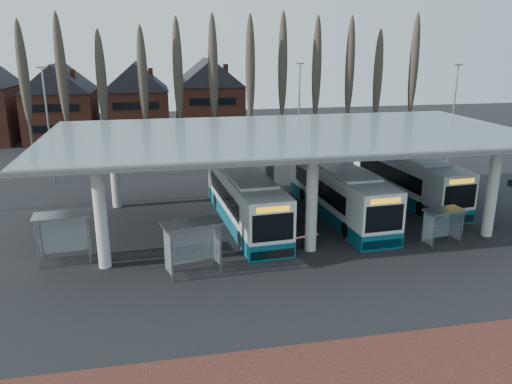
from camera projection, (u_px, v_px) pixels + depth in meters
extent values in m
plane|color=black|center=(323.00, 267.00, 27.96)|extent=(140.00, 140.00, 0.00)
cylinder|color=silver|center=(101.00, 216.00, 27.16)|extent=(0.70, 0.70, 6.00)
cylinder|color=silver|center=(115.00, 169.00, 37.50)|extent=(0.70, 0.70, 6.00)
cylinder|color=silver|center=(312.00, 203.00, 29.45)|extent=(0.70, 0.70, 6.00)
cylinder|color=silver|center=(270.00, 162.00, 39.79)|extent=(0.70, 0.70, 6.00)
cylinder|color=silver|center=(492.00, 191.00, 31.74)|extent=(0.70, 0.70, 6.00)
cylinder|color=silver|center=(408.00, 155.00, 42.07)|extent=(0.70, 0.70, 6.00)
cube|color=gray|center=(288.00, 133.00, 33.69)|extent=(32.00, 16.00, 0.12)
cube|color=silver|center=(288.00, 132.00, 33.67)|extent=(31.50, 15.50, 0.04)
cone|color=#473D33|center=(26.00, 91.00, 52.70)|extent=(0.36, 0.36, 14.50)
ellipsoid|color=#473D33|center=(24.00, 74.00, 52.20)|extent=(1.10, 1.10, 11.02)
cone|color=#473D33|center=(66.00, 90.00, 53.46)|extent=(0.36, 0.36, 14.50)
ellipsoid|color=#473D33|center=(64.00, 74.00, 52.96)|extent=(1.10, 1.10, 11.02)
cone|color=#473D33|center=(105.00, 89.00, 54.22)|extent=(0.36, 0.36, 14.50)
ellipsoid|color=#473D33|center=(103.00, 73.00, 53.72)|extent=(1.10, 1.10, 11.02)
cone|color=#473D33|center=(142.00, 89.00, 54.98)|extent=(0.36, 0.36, 14.50)
ellipsoid|color=#473D33|center=(141.00, 73.00, 54.49)|extent=(1.10, 1.10, 11.02)
cone|color=#473D33|center=(179.00, 88.00, 55.75)|extent=(0.36, 0.36, 14.50)
ellipsoid|color=#473D33|center=(178.00, 72.00, 55.25)|extent=(1.10, 1.10, 11.02)
cone|color=#473D33|center=(214.00, 88.00, 56.51)|extent=(0.36, 0.36, 14.50)
ellipsoid|color=#473D33|center=(214.00, 72.00, 56.01)|extent=(1.10, 1.10, 11.02)
cone|color=#473D33|center=(249.00, 87.00, 57.27)|extent=(0.36, 0.36, 14.50)
ellipsoid|color=#473D33|center=(249.00, 72.00, 56.78)|extent=(1.10, 1.10, 11.02)
cone|color=#473D33|center=(283.00, 87.00, 58.03)|extent=(0.36, 0.36, 14.50)
ellipsoid|color=#473D33|center=(283.00, 71.00, 57.54)|extent=(1.10, 1.10, 11.02)
cone|color=#473D33|center=(315.00, 86.00, 58.80)|extent=(0.36, 0.36, 14.50)
ellipsoid|color=#473D33|center=(316.00, 71.00, 58.30)|extent=(1.10, 1.10, 11.02)
cone|color=#473D33|center=(347.00, 85.00, 59.56)|extent=(0.36, 0.36, 14.50)
ellipsoid|color=#473D33|center=(348.00, 70.00, 59.06)|extent=(1.10, 1.10, 11.02)
cone|color=#473D33|center=(379.00, 85.00, 60.32)|extent=(0.36, 0.36, 14.50)
ellipsoid|color=#473D33|center=(380.00, 70.00, 59.83)|extent=(1.10, 1.10, 11.02)
cone|color=#473D33|center=(409.00, 84.00, 61.09)|extent=(0.36, 0.36, 14.50)
ellipsoid|color=#473D33|center=(410.00, 70.00, 60.59)|extent=(1.10, 1.10, 11.02)
cube|color=brown|center=(62.00, 113.00, 64.38)|extent=(8.00, 10.00, 7.00)
pyramid|color=black|center=(56.00, 56.00, 62.39)|extent=(8.30, 10.30, 3.50)
cube|color=brown|center=(138.00, 111.00, 66.19)|extent=(8.00, 10.00, 7.00)
pyramid|color=black|center=(134.00, 56.00, 64.20)|extent=(8.30, 10.30, 3.50)
cube|color=brown|center=(209.00, 109.00, 68.01)|extent=(8.00, 10.00, 7.00)
pyramid|color=black|center=(207.00, 56.00, 66.01)|extent=(8.30, 10.30, 3.50)
cylinder|color=slate|center=(49.00, 127.00, 43.77)|extent=(0.16, 0.16, 10.00)
cube|color=slate|center=(42.00, 67.00, 42.31)|extent=(0.80, 0.15, 0.15)
cylinder|color=slate|center=(299.00, 114.00, 52.10)|extent=(0.16, 0.16, 10.00)
cube|color=slate|center=(300.00, 63.00, 50.65)|extent=(0.80, 0.15, 0.15)
cylinder|color=slate|center=(453.00, 118.00, 49.13)|extent=(0.16, 0.16, 10.00)
cube|color=slate|center=(459.00, 65.00, 47.68)|extent=(0.80, 0.15, 0.15)
cube|color=silver|center=(245.00, 196.00, 34.29)|extent=(3.63, 13.27, 3.06)
cube|color=#0C4E60|center=(245.00, 216.00, 34.71)|extent=(3.66, 13.29, 0.98)
cube|color=silver|center=(245.00, 174.00, 33.84)|extent=(3.01, 8.01, 0.20)
cube|color=black|center=(243.00, 192.00, 34.77)|extent=(3.44, 9.60, 1.20)
cube|color=black|center=(273.00, 228.00, 28.23)|extent=(2.45, 0.22, 1.64)
cube|color=black|center=(226.00, 172.00, 40.31)|extent=(2.37, 0.22, 1.31)
cube|color=#F5AA0D|center=(273.00, 209.00, 27.92)|extent=(1.95, 0.18, 0.33)
cube|color=black|center=(273.00, 254.00, 28.71)|extent=(2.65, 0.26, 0.55)
cylinder|color=black|center=(242.00, 239.00, 30.55)|extent=(0.37, 1.07, 1.05)
cylinder|color=black|center=(281.00, 235.00, 31.18)|extent=(0.37, 1.07, 1.05)
cylinder|color=black|center=(217.00, 201.00, 37.93)|extent=(0.37, 1.07, 1.05)
cylinder|color=black|center=(249.00, 199.00, 38.56)|extent=(0.37, 1.07, 1.05)
cube|color=silver|center=(339.00, 189.00, 35.79)|extent=(3.54, 13.34, 3.08)
cube|color=#0C4E60|center=(338.00, 209.00, 36.21)|extent=(3.56, 13.36, 0.99)
cube|color=silver|center=(340.00, 168.00, 35.33)|extent=(2.96, 8.05, 0.20)
cube|color=black|center=(336.00, 186.00, 36.26)|extent=(3.37, 9.65, 1.21)
cube|color=black|center=(384.00, 218.00, 29.67)|extent=(2.47, 0.20, 1.65)
cube|color=black|center=(307.00, 167.00, 41.85)|extent=(2.38, 0.20, 1.32)
cube|color=#F5AA0D|center=(386.00, 201.00, 29.36)|extent=(1.96, 0.16, 0.33)
cube|color=black|center=(382.00, 244.00, 30.15)|extent=(2.67, 0.24, 0.55)
cylinder|color=black|center=(346.00, 230.00, 32.02)|extent=(0.37, 1.07, 1.06)
cylinder|color=black|center=(382.00, 227.00, 32.63)|extent=(0.37, 1.07, 1.06)
cylinder|color=black|center=(304.00, 195.00, 39.46)|extent=(0.37, 1.07, 1.06)
cylinder|color=black|center=(333.00, 193.00, 40.08)|extent=(0.37, 1.07, 1.06)
cube|color=silver|center=(407.00, 174.00, 39.97)|extent=(3.72, 13.35, 3.08)
cube|color=#0C4E60|center=(405.00, 192.00, 40.39)|extent=(3.74, 13.37, 0.99)
cube|color=silver|center=(409.00, 155.00, 39.51)|extent=(3.07, 8.07, 0.20)
cube|color=black|center=(403.00, 171.00, 40.44)|extent=(3.50, 9.67, 1.21)
cube|color=black|center=(460.00, 197.00, 33.88)|extent=(2.46, 0.24, 1.65)
cube|color=black|center=(368.00, 156.00, 46.00)|extent=(2.38, 0.23, 1.32)
cube|color=#F5AA0D|center=(462.00, 181.00, 33.57)|extent=(1.96, 0.19, 0.33)
cube|color=black|center=(457.00, 220.00, 34.36)|extent=(2.66, 0.27, 0.55)
cylinder|color=black|center=(421.00, 209.00, 36.20)|extent=(0.38, 1.07, 1.05)
cylinder|color=black|center=(451.00, 206.00, 36.85)|extent=(0.38, 1.07, 1.05)
cylinder|color=black|center=(369.00, 181.00, 43.61)|extent=(0.38, 1.07, 1.05)
cylinder|color=black|center=(395.00, 179.00, 44.26)|extent=(0.38, 1.07, 1.05)
cube|color=gray|center=(38.00, 245.00, 27.40)|extent=(0.09, 0.09, 2.76)
cube|color=gray|center=(88.00, 240.00, 28.08)|extent=(0.09, 0.09, 2.76)
cube|color=gray|center=(41.00, 237.00, 28.52)|extent=(0.09, 0.09, 2.76)
cube|color=gray|center=(89.00, 233.00, 29.20)|extent=(0.09, 0.09, 2.76)
cube|color=gray|center=(62.00, 215.00, 27.89)|extent=(3.19, 1.77, 0.11)
cube|color=silver|center=(65.00, 234.00, 28.90)|extent=(2.64, 0.24, 2.21)
cube|color=silver|center=(38.00, 241.00, 27.93)|extent=(0.13, 1.21, 2.21)
cube|color=silver|center=(90.00, 236.00, 28.64)|extent=(0.13, 1.21, 2.21)
cube|color=gray|center=(172.00, 257.00, 25.80)|extent=(0.11, 0.11, 2.80)
cube|color=gray|center=(220.00, 249.00, 26.89)|extent=(0.11, 0.11, 2.80)
cube|color=gray|center=(166.00, 249.00, 26.87)|extent=(0.11, 0.11, 2.80)
cube|color=gray|center=(212.00, 241.00, 27.96)|extent=(0.11, 0.11, 2.80)
cube|color=gray|center=(192.00, 224.00, 26.47)|extent=(3.41, 2.26, 0.11)
cube|color=silver|center=(189.00, 244.00, 27.45)|extent=(2.62, 0.67, 2.24)
cube|color=silver|center=(168.00, 252.00, 26.30)|extent=(0.33, 1.21, 2.24)
cube|color=silver|center=(217.00, 244.00, 27.43)|extent=(0.33, 1.21, 2.24)
cube|color=gray|center=(434.00, 233.00, 29.94)|extent=(0.08, 0.08, 2.22)
cube|color=gray|center=(462.00, 228.00, 30.67)|extent=(0.08, 0.08, 2.22)
cube|color=gray|center=(423.00, 228.00, 30.82)|extent=(0.08, 0.08, 2.22)
cube|color=gray|center=(451.00, 223.00, 31.55)|extent=(0.08, 0.08, 2.22)
cube|color=gray|center=(445.00, 210.00, 30.42)|extent=(2.66, 1.63, 0.09)
cube|color=silver|center=(437.00, 225.00, 31.21)|extent=(2.11, 0.38, 1.78)
cube|color=silver|center=(428.00, 230.00, 30.35)|extent=(0.19, 0.97, 1.78)
cube|color=silver|center=(457.00, 225.00, 31.11)|extent=(0.19, 0.97, 1.78)
cube|color=black|center=(300.00, 240.00, 30.37)|extent=(0.08, 0.08, 1.08)
cube|color=red|center=(302.00, 237.00, 29.80)|extent=(2.13, 0.60, 0.10)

